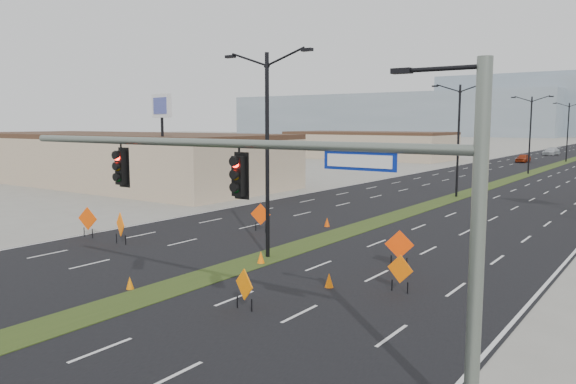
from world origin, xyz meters
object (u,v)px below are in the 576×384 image
Objects in this scene: cone_0 at (130,283)px; construction_sign_0 at (88,220)px; construction_sign_2 at (261,215)px; construction_sign_4 at (400,270)px; cone_2 at (261,258)px; streetlight_1 at (458,137)px; signal_mast at (295,197)px; construction_sign_3 at (244,286)px; streetlight_0 at (267,149)px; streetlight_2 at (530,132)px; cone_3 at (327,222)px; car_far at (551,151)px; construction_sign_5 at (399,246)px; cone_1 at (329,280)px; pole_sign_west at (162,114)px; construction_sign_1 at (120,225)px; car_left at (523,158)px; streetlight_3 at (568,130)px.

construction_sign_0 is at bearing 152.71° from cone_0.
construction_sign_4 is at bearing -42.80° from construction_sign_2.
streetlight_1 is at bearing 91.02° from cone_2.
streetlight_1 reaches higher than signal_mast.
streetlight_0 is at bearing 141.45° from construction_sign_3.
streetlight_2 is 59.49m from construction_sign_0.
signal_mast is 21.95m from cone_3.
streetlight_2 is at bearing -75.57° from car_far.
car_far is 99.17m from construction_sign_2.
construction_sign_4 is 3.81m from construction_sign_5.
streetlight_0 is at bearing 80.56° from cone_0.
streetlight_2 is (-8.56, 66.00, 0.63)m from signal_mast.
cone_1 reaches higher than cone_0.
construction_sign_5 is 28.46m from pole_sign_west.
cone_2 is at bearing 27.89° from construction_sign_1.
cone_3 is at bearing 131.27° from construction_sign_3.
streetlight_2 is 2.41× the size of car_left.
car_left is (-5.70, 22.41, -4.71)m from streetlight_2.
streetlight_2 is at bearing 102.98° from construction_sign_1.
car_far is at bearing 93.54° from cone_2.
cone_0 is (-9.80, 2.51, -4.52)m from signal_mast.
streetlight_0 is at bearing -14.13° from pole_sign_west.
construction_sign_5 is at bearing -83.48° from streetlight_2.
construction_sign_2 is 2.89× the size of cone_1.
cone_0 is at bearing -84.20° from car_left.
signal_mast is at bearing -78.00° from car_left.
streetlight_2 is 54.66m from construction_sign_5.
streetlight_0 is at bearing 130.54° from signal_mast.
construction_sign_2 is 2.87× the size of cone_3.
cone_0 is (-1.25, -63.50, -5.15)m from streetlight_2.
pole_sign_west is at bearing 143.60° from construction_sign_2.
streetlight_1 is 2.41× the size of car_left.
cone_0 is 27.41m from pole_sign_west.
construction_sign_0 is 16.69m from cone_1.
streetlight_1 is (0.00, 28.00, 0.00)m from streetlight_0.
cone_0 is (-9.03, -5.91, -0.62)m from construction_sign_4.
construction_sign_4 is at bearing -9.51° from pole_sign_west.
cone_1 is at bearing 19.64° from construction_sign_1.
cone_3 is at bearing -95.65° from streetlight_1.
signal_mast is at bearing -63.63° from construction_sign_2.
streetlight_2 is 59.04m from construction_sign_1.
cone_2 is (0.52, -85.22, -5.11)m from streetlight_3.
signal_mast is 9.28× the size of construction_sign_2.
streetlight_2 is at bearing -72.88° from car_left.
streetlight_3 is 5.71× the size of construction_sign_2.
streetlight_2 is 48.74m from car_far.
car_far is at bearing 92.43° from cone_0.
car_far is 111.74m from cone_0.
construction_sign_3 is (4.13, -34.77, -4.53)m from streetlight_1.
cone_2 is (6.51, -105.36, -0.47)m from car_far.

